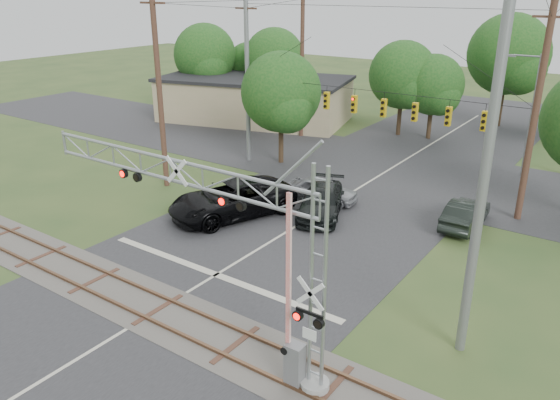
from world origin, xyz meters
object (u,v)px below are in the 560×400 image
Objects in this scene: commercial_building at (255,99)px; car_dark at (322,201)px; traffic_signal_span at (382,101)px; streetlight at (530,110)px; pickup_black at (232,199)px; crossing_gantry at (223,229)px; sedan_silver at (323,190)px.

car_dark is at bearing -58.55° from commercial_building.
traffic_signal_span is 10.45m from streetlight.
commercial_building is (-13.43, 19.57, 1.06)m from pickup_black.
crossing_gantry is 18.64m from traffic_signal_span.
sedan_silver is (3.00, 4.86, -0.28)m from pickup_black.
traffic_signal_span is at bearing -29.02° from sedan_silver.
traffic_signal_span is 4.59× the size of sedan_silver.
car_dark is 2.11m from sedan_silver.
commercial_building is 25.33m from streetlight.
car_dark is (4.02, 3.01, -0.20)m from pickup_black.
streetlight is (7.58, 13.50, 3.75)m from car_dark.
crossing_gantry is 1.72× the size of pickup_black.
crossing_gantry is 36.11m from commercial_building.
crossing_gantry is 15.70m from sedan_silver.
streetlight reaches higher than commercial_building.
traffic_signal_span reaches higher than crossing_gantry.
traffic_signal_span is at bearing 99.55° from crossing_gantry.
sedan_silver is 0.52× the size of streetlight.
car_dark is at bearing -157.72° from sedan_silver.
pickup_black is at bearing -125.08° from streetlight.
sedan_silver is at bearing -126.39° from streetlight.
crossing_gantry is 26.37m from streetlight.
car_dark is 1.30× the size of sedan_silver.
sedan_silver is at bearing 108.12° from crossing_gantry.
pickup_black is (-4.64, -8.79, -4.63)m from traffic_signal_span.
pickup_black is at bearing -165.36° from car_dark.
commercial_building is (-21.16, 29.14, -2.69)m from crossing_gantry.
pickup_black is at bearing 141.74° from sedan_silver.
commercial_building reaches higher than car_dark.
crossing_gantry is at bearing -98.44° from streetlight.
car_dark is at bearing -96.10° from traffic_signal_span.
commercial_building is at bearing 114.30° from car_dark.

